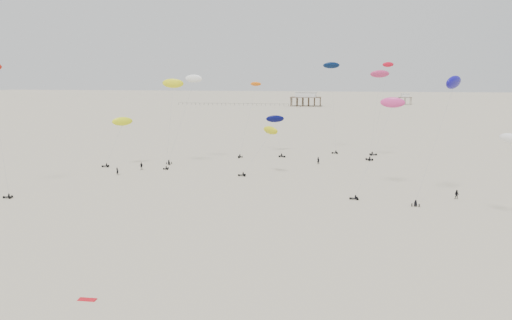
% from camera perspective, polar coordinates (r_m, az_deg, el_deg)
% --- Properties ---
extents(ground_plane, '(900.00, 900.00, 0.00)m').
position_cam_1_polar(ground_plane, '(199.60, 5.46, 3.42)').
color(ground_plane, beige).
extents(pavilion_main, '(21.00, 13.00, 9.80)m').
position_cam_1_polar(pavilion_main, '(349.17, 5.70, 6.84)').
color(pavilion_main, brown).
rests_on(pavilion_main, ground).
extents(pavilion_small, '(9.00, 7.00, 8.00)m').
position_cam_1_polar(pavilion_small, '(380.99, 16.66, 6.61)').
color(pavilion_small, brown).
rests_on(pavilion_small, ground).
extents(pier_fence, '(80.20, 0.20, 1.50)m').
position_cam_1_polar(pier_fence, '(356.83, -2.71, 6.38)').
color(pier_fence, black).
rests_on(pier_fence, ground).
extents(rig_2, '(5.09, 11.32, 20.66)m').
position_cam_1_polar(rig_2, '(136.53, -0.80, 5.31)').
color(rig_2, black).
rests_on(rig_2, ground).
extents(rig_3, '(8.67, 7.21, 22.03)m').
position_cam_1_polar(rig_3, '(125.48, -7.85, 6.83)').
color(rig_3, black).
rests_on(rig_3, ground).
extents(rig_5, '(5.87, 4.49, 23.31)m').
position_cam_1_polar(rig_5, '(131.43, 13.73, 7.69)').
color(rig_5, black).
rests_on(rig_5, ground).
extents(rig_6, '(6.95, 5.70, 11.99)m').
position_cam_1_polar(rig_6, '(124.47, -15.29, 3.58)').
color(rig_6, black).
rests_on(rig_6, ground).
extents(rig_7, '(9.92, 10.68, 19.10)m').
position_cam_1_polar(rig_7, '(96.30, 14.81, 5.00)').
color(rig_7, black).
rests_on(rig_7, ground).
extents(rig_8, '(6.08, 4.45, 25.36)m').
position_cam_1_polar(rig_8, '(140.23, 14.08, 5.89)').
color(rig_8, black).
rests_on(rig_8, ground).
extents(rig_9, '(9.02, 5.57, 11.46)m').
position_cam_1_polar(rig_9, '(109.10, 1.12, 2.56)').
color(rig_9, black).
rests_on(rig_9, ground).
extents(rig_10, '(5.29, 7.69, 25.64)m').
position_cam_1_polar(rig_10, '(144.25, 8.67, 9.14)').
color(rig_10, black).
rests_on(rig_10, ground).
extents(rig_11, '(7.18, 11.88, 12.39)m').
position_cam_1_polar(rig_11, '(140.81, 2.30, 4.13)').
color(rig_11, black).
rests_on(rig_11, ground).
extents(rig_12, '(9.13, 9.60, 22.11)m').
position_cam_1_polar(rig_12, '(92.03, 21.07, 6.36)').
color(rig_12, black).
rests_on(rig_12, ground).
extents(rig_13, '(5.27, 6.45, 21.18)m').
position_cam_1_polar(rig_13, '(120.20, -9.54, 7.75)').
color(rig_13, black).
rests_on(rig_13, ground).
extents(spectator_0, '(0.83, 0.68, 1.99)m').
position_cam_1_polar(spectator_0, '(114.54, -15.55, -1.66)').
color(spectator_0, black).
rests_on(spectator_0, ground).
extents(spectator_1, '(1.09, 0.88, 1.94)m').
position_cam_1_polar(spectator_1, '(96.19, 21.93, -4.17)').
color(spectator_1, black).
rests_on(spectator_1, ground).
extents(spectator_2, '(1.26, 0.75, 2.05)m').
position_cam_1_polar(spectator_2, '(119.32, -12.96, -1.10)').
color(spectator_2, black).
rests_on(spectator_2, ground).
extents(spectator_3, '(0.92, 0.81, 2.12)m').
position_cam_1_polar(spectator_3, '(124.56, 7.12, -0.47)').
color(spectator_3, black).
rests_on(spectator_3, ground).
extents(grounded_kite_b, '(1.82, 0.76, 0.07)m').
position_cam_1_polar(grounded_kite_b, '(53.90, -18.72, -14.90)').
color(grounded_kite_b, red).
rests_on(grounded_kite_b, ground).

